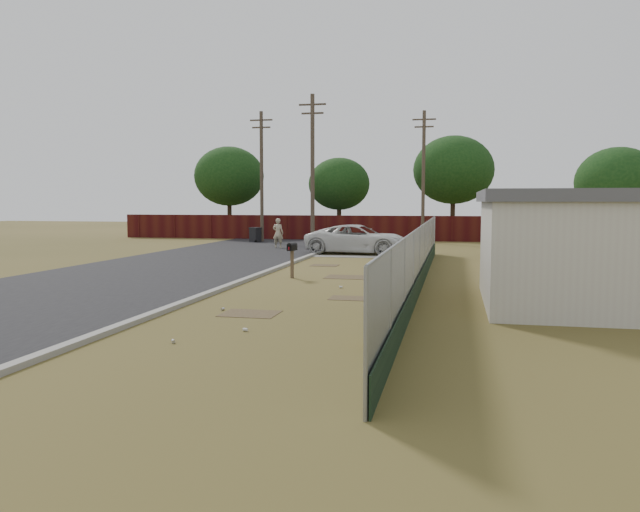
% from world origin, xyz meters
% --- Properties ---
extents(ground, '(120.00, 120.00, 0.00)m').
position_xyz_m(ground, '(0.00, 0.00, 0.00)').
color(ground, brown).
rests_on(ground, ground).
extents(street, '(15.10, 60.00, 0.12)m').
position_xyz_m(street, '(-6.76, 8.05, 0.02)').
color(street, black).
rests_on(street, ground).
extents(chainlink_fence, '(0.10, 27.06, 2.02)m').
position_xyz_m(chainlink_fence, '(3.12, 1.03, 0.80)').
color(chainlink_fence, gray).
rests_on(chainlink_fence, ground).
extents(privacy_fence, '(30.00, 0.12, 1.80)m').
position_xyz_m(privacy_fence, '(-6.00, 25.00, 0.90)').
color(privacy_fence, '#3F120D').
rests_on(privacy_fence, ground).
extents(utility_poles, '(12.60, 8.24, 9.00)m').
position_xyz_m(utility_poles, '(-3.67, 20.67, 4.69)').
color(utility_poles, '#4D3E33').
rests_on(utility_poles, ground).
extents(houses, '(9.30, 17.24, 3.10)m').
position_xyz_m(houses, '(9.70, 3.13, 1.56)').
color(houses, beige).
rests_on(houses, ground).
extents(horizon_trees, '(33.32, 31.94, 7.78)m').
position_xyz_m(horizon_trees, '(0.84, 23.56, 4.63)').
color(horizon_trees, '#372618').
rests_on(horizon_trees, ground).
extents(fire_hydrant, '(0.38, 0.38, 0.82)m').
position_xyz_m(fire_hydrant, '(2.70, -7.78, 0.38)').
color(fire_hydrant, yellow).
rests_on(fire_hydrant, ground).
extents(mailbox, '(0.28, 0.57, 1.31)m').
position_xyz_m(mailbox, '(-1.64, 2.31, 1.03)').
color(mailbox, brown).
rests_on(mailbox, ground).
extents(pickup_truck, '(5.88, 3.14, 1.57)m').
position_xyz_m(pickup_truck, '(-0.86, 13.36, 0.79)').
color(pickup_truck, silver).
rests_on(pickup_truck, ground).
extents(pedestrian, '(0.68, 0.46, 1.81)m').
position_xyz_m(pedestrian, '(-6.27, 16.56, 0.90)').
color(pedestrian, tan).
rests_on(pedestrian, ground).
extents(trash_bin, '(0.86, 0.93, 1.02)m').
position_xyz_m(trash_bin, '(-9.36, 21.56, 0.52)').
color(trash_bin, black).
rests_on(trash_bin, ground).
extents(scattered_litter, '(2.34, 8.56, 0.07)m').
position_xyz_m(scattered_litter, '(-0.63, -5.03, 0.04)').
color(scattered_litter, silver).
rests_on(scattered_litter, ground).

